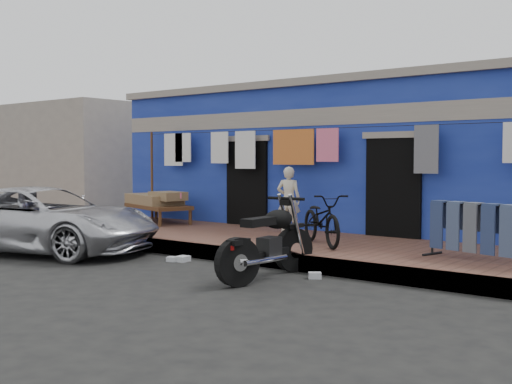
% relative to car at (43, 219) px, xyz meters
% --- Properties ---
extents(ground, '(80.00, 80.00, 0.00)m').
position_rel_car_xyz_m(ground, '(3.58, -0.28, -0.62)').
color(ground, black).
rests_on(ground, ground).
extents(sidewalk, '(28.00, 3.00, 0.25)m').
position_rel_car_xyz_m(sidewalk, '(3.58, 2.72, -0.49)').
color(sidewalk, brown).
rests_on(sidewalk, ground).
extents(curb, '(28.00, 0.10, 0.25)m').
position_rel_car_xyz_m(curb, '(3.58, 1.27, -0.49)').
color(curb, gray).
rests_on(curb, ground).
extents(building, '(12.20, 5.20, 3.36)m').
position_rel_car_xyz_m(building, '(3.58, 6.71, 1.07)').
color(building, navy).
rests_on(building, ground).
extents(neighbor_left, '(6.00, 5.00, 3.40)m').
position_rel_car_xyz_m(neighbor_left, '(-7.42, 6.72, 1.08)').
color(neighbor_left, '#9E9384').
rests_on(neighbor_left, ground).
extents(clothesline, '(10.06, 0.06, 2.10)m').
position_rel_car_xyz_m(clothesline, '(2.68, 3.97, 1.21)').
color(clothesline, brown).
rests_on(clothesline, sidewalk).
extents(car, '(4.80, 3.26, 1.24)m').
position_rel_car_xyz_m(car, '(0.00, 0.00, 0.00)').
color(car, silver).
rests_on(car, ground).
extents(seated_person, '(0.55, 0.46, 1.31)m').
position_rel_car_xyz_m(seated_person, '(2.95, 3.57, 0.28)').
color(seated_person, beige).
rests_on(seated_person, sidewalk).
extents(bicycle, '(1.66, 1.47, 1.07)m').
position_rel_car_xyz_m(bicycle, '(4.43, 2.44, 0.16)').
color(bicycle, black).
rests_on(bicycle, sidewalk).
extents(motorcycle, '(0.80, 1.83, 1.14)m').
position_rel_car_xyz_m(motorcycle, '(4.75, 0.50, -0.05)').
color(motorcycle, black).
rests_on(motorcycle, ground).
extents(charpoy, '(2.61, 2.19, 0.69)m').
position_rel_car_xyz_m(charpoy, '(-0.62, 3.42, -0.03)').
color(charpoy, brown).
rests_on(charpoy, sidewalk).
extents(jeans_rack, '(1.97, 1.21, 0.86)m').
position_rel_car_xyz_m(jeans_rack, '(7.17, 2.33, 0.06)').
color(jeans_rack, black).
rests_on(jeans_rack, sidewalk).
extents(litter_a, '(0.22, 0.19, 0.08)m').
position_rel_car_xyz_m(litter_a, '(2.59, 0.74, -0.58)').
color(litter_a, silver).
rests_on(litter_a, ground).
extents(litter_b, '(0.23, 0.22, 0.09)m').
position_rel_car_xyz_m(litter_b, '(5.28, 0.92, -0.57)').
color(litter_b, silver).
rests_on(litter_b, ground).
extents(litter_c, '(0.21, 0.25, 0.09)m').
position_rel_car_xyz_m(litter_c, '(2.73, 0.84, -0.57)').
color(litter_c, silver).
rests_on(litter_c, ground).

